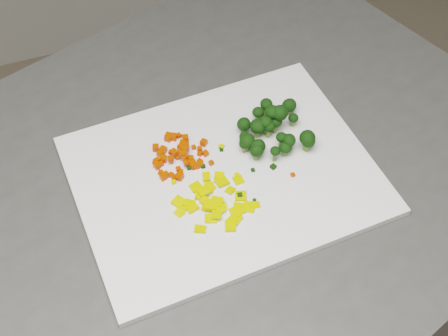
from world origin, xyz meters
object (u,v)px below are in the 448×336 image
object	(u,v)px
cutting_board	(224,175)
carrot_pile	(181,152)
broccoli_pile	(276,125)
counter_block	(194,328)
pepper_pile	(216,201)

from	to	relation	value
cutting_board	carrot_pile	bearing A→B (deg)	135.77
carrot_pile	broccoli_pile	xyz separation A→B (m)	(0.14, -0.01, 0.01)
counter_block	carrot_pile	world-z (taller)	carrot_pile
carrot_pile	pepper_pile	bearing A→B (deg)	-78.37
carrot_pile	pepper_pile	distance (m)	0.09
pepper_pile	broccoli_pile	distance (m)	0.15
counter_block	carrot_pile	xyz separation A→B (m)	(0.01, 0.04, 0.47)
pepper_pile	cutting_board	bearing A→B (deg)	58.51
carrot_pile	broccoli_pile	distance (m)	0.14
counter_block	broccoli_pile	bearing A→B (deg)	12.87
counter_block	cutting_board	xyz separation A→B (m)	(0.06, -0.00, 0.46)
cutting_board	pepper_pile	world-z (taller)	pepper_pile
counter_block	cutting_board	distance (m)	0.46
cutting_board	counter_block	bearing A→B (deg)	178.37
carrot_pile	cutting_board	bearing A→B (deg)	-44.23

